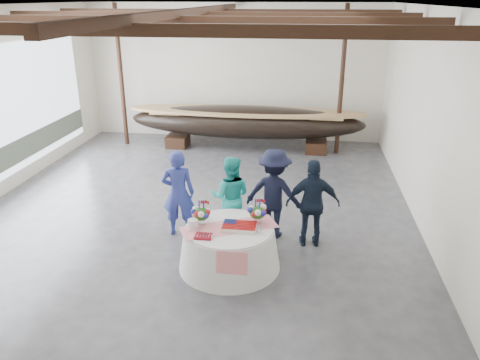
# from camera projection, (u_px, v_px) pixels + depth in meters

# --- Properties ---
(floor) EXTENTS (10.00, 12.00, 0.01)m
(floor) POSITION_uv_depth(u_px,v_px,m) (197.00, 207.00, 11.14)
(floor) COLOR #3D3D42
(floor) RESTS_ON ground
(wall_back) EXTENTS (10.00, 0.02, 4.50)m
(wall_back) POSITION_uv_depth(u_px,v_px,m) (234.00, 73.00, 15.84)
(wall_back) COLOR silver
(wall_back) RESTS_ON ground
(wall_front) EXTENTS (10.00, 0.02, 4.50)m
(wall_front) POSITION_uv_depth(u_px,v_px,m) (58.00, 251.00, 4.78)
(wall_front) COLOR silver
(wall_front) RESTS_ON ground
(wall_right) EXTENTS (0.02, 12.00, 4.50)m
(wall_right) POSITION_uv_depth(u_px,v_px,m) (429.00, 122.00, 9.66)
(wall_right) COLOR silver
(wall_right) RESTS_ON ground
(ceiling) EXTENTS (10.00, 12.00, 0.01)m
(ceiling) POSITION_uv_depth(u_px,v_px,m) (189.00, 5.00, 9.49)
(ceiling) COLOR white
(ceiling) RESTS_ON wall_back
(pavilion_structure) EXTENTS (9.80, 11.76, 4.50)m
(pavilion_structure) POSITION_uv_depth(u_px,v_px,m) (199.00, 29.00, 10.41)
(pavilion_structure) COLOR black
(pavilion_structure) RESTS_ON ground
(open_bay) EXTENTS (0.03, 7.00, 3.20)m
(open_bay) POSITION_uv_depth(u_px,v_px,m) (15.00, 115.00, 12.03)
(open_bay) COLOR silver
(open_bay) RESTS_ON ground
(longboat_display) EXTENTS (7.60, 1.52, 1.43)m
(longboat_display) POSITION_uv_depth(u_px,v_px,m) (246.00, 122.00, 15.05)
(longboat_display) COLOR black
(longboat_display) RESTS_ON ground
(banquet_table) EXTENTS (1.87, 1.87, 0.80)m
(banquet_table) POSITION_uv_depth(u_px,v_px,m) (229.00, 247.00, 8.55)
(banquet_table) COLOR white
(banquet_table) RESTS_ON ground
(tabletop_items) EXTENTS (1.79, 1.25, 0.40)m
(tabletop_items) POSITION_uv_depth(u_px,v_px,m) (227.00, 217.00, 8.46)
(tabletop_items) COLOR red
(tabletop_items) RESTS_ON banquet_table
(guest_woman_blue) EXTENTS (0.74, 0.56, 1.84)m
(guest_woman_blue) POSITION_uv_depth(u_px,v_px,m) (178.00, 193.00, 9.57)
(guest_woman_blue) COLOR navy
(guest_woman_blue) RESTS_ON ground
(guest_woman_teal) EXTENTS (0.85, 0.66, 1.73)m
(guest_woman_teal) POSITION_uv_depth(u_px,v_px,m) (230.00, 197.00, 9.53)
(guest_woman_teal) COLOR #22B0A7
(guest_woman_teal) RESTS_ON ground
(guest_man_left) EXTENTS (1.34, 0.96, 1.88)m
(guest_man_left) POSITION_uv_depth(u_px,v_px,m) (274.00, 194.00, 9.50)
(guest_man_left) COLOR black
(guest_man_left) RESTS_ON ground
(guest_man_right) EXTENTS (1.09, 0.53, 1.80)m
(guest_man_right) POSITION_uv_depth(u_px,v_px,m) (313.00, 204.00, 9.13)
(guest_man_right) COLOR black
(guest_man_right) RESTS_ON ground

